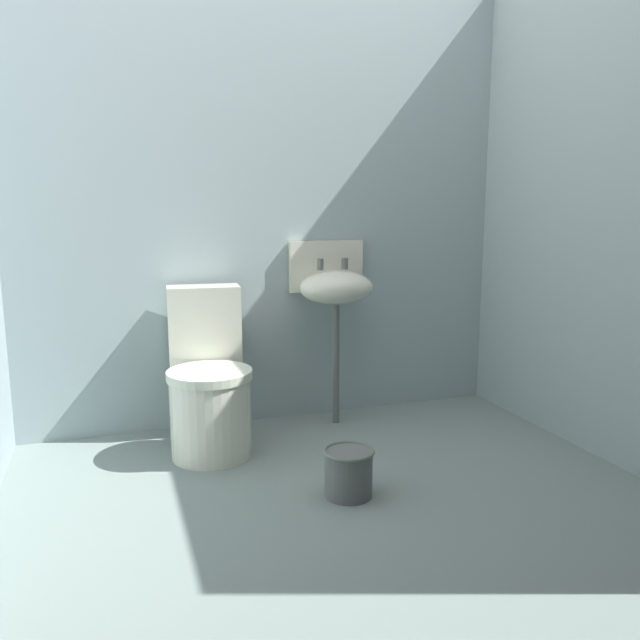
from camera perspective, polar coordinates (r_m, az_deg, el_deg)
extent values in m
cube|color=gray|center=(2.66, 1.99, -16.94)|extent=(3.05, 2.59, 0.08)
cube|color=#95A7AA|center=(3.46, -4.75, 10.72)|extent=(3.05, 0.10, 2.41)
cube|color=#9CADAE|center=(3.20, 25.46, 9.82)|extent=(0.10, 2.39, 2.41)
cylinder|color=silver|center=(3.06, -9.84, -8.67)|extent=(0.41, 0.41, 0.38)
cylinder|color=silver|center=(3.00, -9.96, -4.87)|extent=(0.43, 0.43, 0.04)
cube|color=silver|center=(3.25, -10.42, -0.46)|extent=(0.37, 0.21, 0.40)
cylinder|color=#5C605C|center=(3.43, 1.46, -4.02)|extent=(0.04, 0.04, 0.66)
ellipsoid|color=silver|center=(3.35, 1.49, 2.96)|extent=(0.40, 0.32, 0.18)
cube|color=silver|center=(3.49, 0.55, 4.92)|extent=(0.42, 0.04, 0.28)
cylinder|color=#5C605C|center=(3.37, 0.02, 5.06)|extent=(0.04, 0.04, 0.06)
cylinder|color=#5C605C|center=(3.42, 2.25, 5.13)|extent=(0.04, 0.04, 0.06)
cylinder|color=#5C605C|center=(2.66, 2.59, -13.69)|extent=(0.20, 0.20, 0.19)
torus|color=#5B675D|center=(2.62, 2.61, -11.79)|extent=(0.21, 0.21, 0.02)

